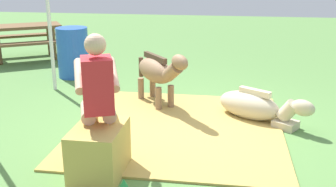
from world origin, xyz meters
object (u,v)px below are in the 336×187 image
water_barrel (73,52)px  tent_pole_right (49,17)px  pony_lying (255,106)px  picnic_bench (24,33)px  pony_standing (158,72)px  hay_bale (99,151)px  person_seated (98,95)px

water_barrel → tent_pole_right: bearing=178.7°
pony_lying → picnic_bench: bearing=58.4°
pony_standing → water_barrel: (1.36, 1.81, -0.06)m
hay_bale → picnic_bench: picnic_bench is taller
hay_bale → pony_lying: (1.72, -1.57, -0.06)m
person_seated → pony_lying: person_seated is taller
person_seated → water_barrel: (3.29, 1.56, -0.32)m
pony_lying → tent_pole_right: size_ratio=0.53×
person_seated → picnic_bench: size_ratio=0.70×
tent_pole_right → hay_bale: bearing=-148.3°
hay_bale → pony_standing: bearing=-5.8°
hay_bale → person_seated: size_ratio=0.48×
person_seated → tent_pole_right: tent_pole_right is taller
pony_lying → water_barrel: size_ratio=1.41×
pony_standing → pony_lying: pony_standing is taller
water_barrel → tent_pole_right: 1.11m
person_seated → picnic_bench: (4.47, 3.11, -0.19)m
hay_bale → pony_lying: hay_bale is taller
picnic_bench → tent_pole_right: bearing=-142.7°
pony_lying → picnic_bench: size_ratio=0.65×
pony_lying → picnic_bench: 5.56m
pony_lying → picnic_bench: (2.91, 4.73, 0.39)m
pony_standing → tent_pole_right: (0.54, 1.83, 0.68)m
pony_standing → water_barrel: size_ratio=1.26×
pony_standing → tent_pole_right: 2.03m
hay_bale → tent_pole_right: (2.62, 1.62, 0.94)m
hay_bale → water_barrel: 3.80m
hay_bale → pony_standing: size_ratio=0.58×
tent_pole_right → picnic_bench: tent_pole_right is taller
tent_pole_right → picnic_bench: size_ratio=1.22×
pony_standing → tent_pole_right: size_ratio=0.48×
pony_standing → tent_pole_right: bearing=73.6°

